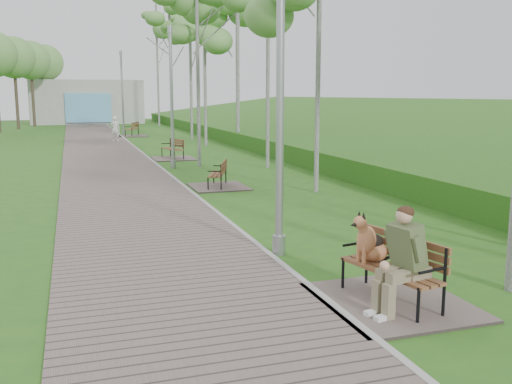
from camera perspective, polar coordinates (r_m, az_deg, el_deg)
ground at (r=6.85m, az=11.09°, el=-13.85°), size 120.00×120.00×0.00m
walkway at (r=27.13m, az=-15.03°, el=3.72°), size 3.50×67.00×0.04m
kerb at (r=27.27m, az=-11.35°, el=3.90°), size 0.10×67.00×0.05m
embankment at (r=29.73m, az=12.71°, el=4.28°), size 14.00×70.00×1.60m
building_north at (r=56.46m, az=-16.52°, el=8.63°), size 10.00×5.20×4.00m
bench_main at (r=7.63m, az=13.14°, el=-7.84°), size 1.83×2.03×1.59m
bench_second at (r=16.82m, az=-3.87°, el=1.05°), size 1.60×1.78×0.98m
bench_third at (r=24.48m, az=-8.34°, el=3.74°), size 1.71×1.90×1.05m
bench_far at (r=38.25m, az=-12.29°, el=5.78°), size 1.87×2.07×1.15m
lamp_post_near at (r=9.49m, az=2.42°, el=9.72°), size 0.22×0.22×5.81m
lamp_post_second at (r=21.26m, az=-8.43°, el=8.80°), size 0.20×0.20×5.14m
lamp_post_third at (r=40.34m, az=-13.22°, el=9.36°), size 0.22×0.22×5.59m
pedestrian_near at (r=33.92m, az=-13.88°, el=6.13°), size 0.63×0.54×1.48m
birch_mid_a at (r=21.87m, az=-5.92°, el=16.93°), size 2.24×2.24×6.96m
birch_mid_c at (r=30.72m, az=-5.18°, el=14.94°), size 2.44×2.44×7.02m
birch_far_a at (r=30.01m, az=-1.87°, el=17.39°), size 2.65×2.65×8.54m
birch_far_b at (r=37.19m, az=-8.64°, el=16.03°), size 2.24×2.24×8.72m
birch_far_c at (r=35.54m, az=-6.63°, el=15.83°), size 2.24×2.24×8.30m
birch_distant_b at (r=50.17m, az=-9.92°, el=15.93°), size 2.70×2.70×10.48m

